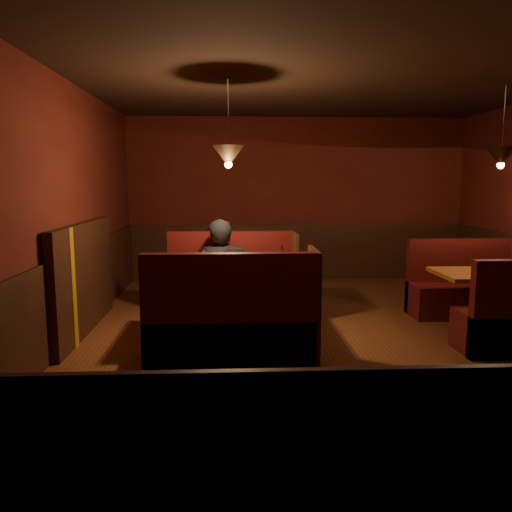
{
  "coord_description": "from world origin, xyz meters",
  "views": [
    {
      "loc": [
        -1.19,
        -5.46,
        1.78
      ],
      "look_at": [
        -0.91,
        0.05,
        0.95
      ],
      "focal_mm": 35.0,
      "sensor_mm": 36.0,
      "label": 1
    }
  ],
  "objects_px": {
    "second_table": "(492,288)",
    "second_bench_far": "(463,291)",
    "main_table": "(231,285)",
    "main_bench_far": "(232,291)",
    "main_bench_near": "(233,330)",
    "diner_a": "(219,257)",
    "diner_b": "(239,285)"
  },
  "relations": [
    {
      "from": "second_table",
      "to": "second_bench_far",
      "type": "height_order",
      "value": "second_bench_far"
    },
    {
      "from": "main_table",
      "to": "main_bench_far",
      "type": "relative_size",
      "value": 0.91
    },
    {
      "from": "main_bench_far",
      "to": "second_bench_far",
      "type": "xyz_separation_m",
      "value": [
        3.09,
        0.01,
        -0.04
      ]
    },
    {
      "from": "main_table",
      "to": "main_bench_near",
      "type": "bearing_deg",
      "value": -88.89
    },
    {
      "from": "main_table",
      "to": "second_bench_far",
      "type": "distance_m",
      "value": 3.24
    },
    {
      "from": "main_table",
      "to": "diner_a",
      "type": "height_order",
      "value": "diner_a"
    },
    {
      "from": "main_table",
      "to": "diner_a",
      "type": "bearing_deg",
      "value": 102.53
    },
    {
      "from": "main_bench_far",
      "to": "diner_a",
      "type": "xyz_separation_m",
      "value": [
        -0.17,
        -0.17,
        0.47
      ]
    },
    {
      "from": "main_bench_far",
      "to": "second_table",
      "type": "height_order",
      "value": "main_bench_far"
    },
    {
      "from": "diner_a",
      "to": "second_bench_far",
      "type": "bearing_deg",
      "value": 175.99
    },
    {
      "from": "main_bench_far",
      "to": "diner_a",
      "type": "height_order",
      "value": "diner_a"
    },
    {
      "from": "main_bench_far",
      "to": "main_bench_near",
      "type": "relative_size",
      "value": 1.0
    },
    {
      "from": "main_bench_near",
      "to": "diner_b",
      "type": "distance_m",
      "value": 0.49
    },
    {
      "from": "second_bench_far",
      "to": "diner_a",
      "type": "distance_m",
      "value": 3.3
    },
    {
      "from": "second_bench_far",
      "to": "diner_a",
      "type": "bearing_deg",
      "value": -176.8
    },
    {
      "from": "diner_a",
      "to": "main_bench_near",
      "type": "bearing_deg",
      "value": 89.02
    },
    {
      "from": "main_table",
      "to": "main_bench_near",
      "type": "relative_size",
      "value": 0.91
    },
    {
      "from": "diner_a",
      "to": "diner_b",
      "type": "distance_m",
      "value": 1.26
    },
    {
      "from": "second_bench_far",
      "to": "diner_b",
      "type": "relative_size",
      "value": 0.97
    },
    {
      "from": "main_table",
      "to": "diner_a",
      "type": "distance_m",
      "value": 0.73
    },
    {
      "from": "main_bench_far",
      "to": "second_table",
      "type": "relative_size",
      "value": 1.29
    },
    {
      "from": "main_table",
      "to": "diner_a",
      "type": "relative_size",
      "value": 0.9
    },
    {
      "from": "diner_a",
      "to": "main_bench_far",
      "type": "bearing_deg",
      "value": -141.03
    },
    {
      "from": "diner_b",
      "to": "main_table",
      "type": "bearing_deg",
      "value": 85.29
    },
    {
      "from": "main_bench_near",
      "to": "diner_b",
      "type": "bearing_deg",
      "value": 76.67
    },
    {
      "from": "second_table",
      "to": "diner_a",
      "type": "bearing_deg",
      "value": 169.71
    },
    {
      "from": "main_bench_far",
      "to": "second_table",
      "type": "xyz_separation_m",
      "value": [
        3.06,
        -0.76,
        0.18
      ]
    },
    {
      "from": "second_bench_far",
      "to": "diner_a",
      "type": "height_order",
      "value": "diner_a"
    },
    {
      "from": "main_bench_near",
      "to": "second_table",
      "type": "xyz_separation_m",
      "value": [
        3.06,
        0.95,
        0.18
      ]
    },
    {
      "from": "second_bench_far",
      "to": "diner_b",
      "type": "height_order",
      "value": "diner_b"
    },
    {
      "from": "main_table",
      "to": "main_bench_far",
      "type": "distance_m",
      "value": 0.89
    },
    {
      "from": "second_bench_far",
      "to": "main_table",
      "type": "bearing_deg",
      "value": -164.48
    }
  ]
}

